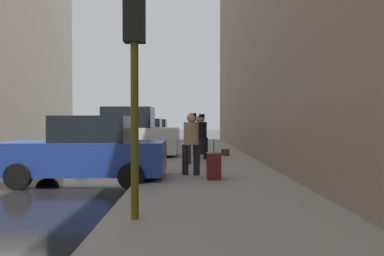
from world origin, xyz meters
The scene contains 13 objects.
sidewalk centered at (6.00, 0.00, 0.07)m, with size 4.00×40.00×0.15m, color gray.
parked_blue_sedan centered at (2.65, -0.57, 0.85)m, with size 4.22×2.09×1.79m.
parked_white_van centered at (2.65, 5.55, 1.03)m, with size 4.66×2.18×2.25m.
parked_silver_sedan centered at (2.65, 11.81, 0.85)m, with size 4.23×2.12×1.79m.
parked_dark_green_sedan centered at (2.65, 17.72, 0.85)m, with size 4.25×2.15×1.79m.
fire_hydrant centered at (4.45, 7.60, 0.50)m, with size 0.42×0.22×0.70m.
traffic_light centered at (4.50, -4.78, 2.76)m, with size 0.32×0.32×3.60m.
pedestrian_in_tan_coat centered at (5.41, -0.11, 1.10)m, with size 0.52×0.46×1.71m.
pedestrian_with_beanie centered at (5.52, 2.55, 1.14)m, with size 0.52×0.44×1.78m.
pedestrian_with_fedora centered at (5.89, 4.22, 1.14)m, with size 0.53×0.49×1.78m.
pedestrian_in_red_jacket centered at (5.81, 6.37, 1.10)m, with size 0.53×0.47×1.71m.
rolling_suitcase centered at (6.00, -0.82, 0.49)m, with size 0.37×0.56×1.04m.
duffel_bag centered at (6.97, 5.77, 0.29)m, with size 0.32×0.44×0.28m.
Camera 1 is at (5.30, -10.51, 1.65)m, focal length 35.00 mm.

